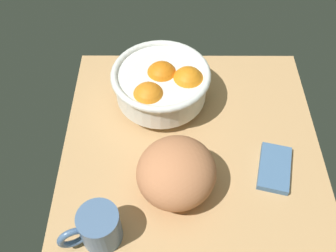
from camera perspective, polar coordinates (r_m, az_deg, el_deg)
name	(u,v)px	position (r cm, az deg, el deg)	size (l,w,h in cm)	color
ground_plane	(192,180)	(81.39, 3.63, -7.94)	(73.27, 55.74, 3.00)	tan
fruit_bowl	(162,84)	(87.41, -0.85, 6.26)	(22.28, 22.28, 10.81)	white
bread_loaf	(176,172)	(73.97, 1.24, -6.84)	(15.78, 15.19, 11.09)	#C97C51
napkin_folded	(275,168)	(83.11, 15.44, -5.97)	(11.04, 6.22, 1.43)	#496F9B
mug	(98,228)	(71.72, -10.29, -14.54)	(7.49, 11.06, 7.82)	#4E6D97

